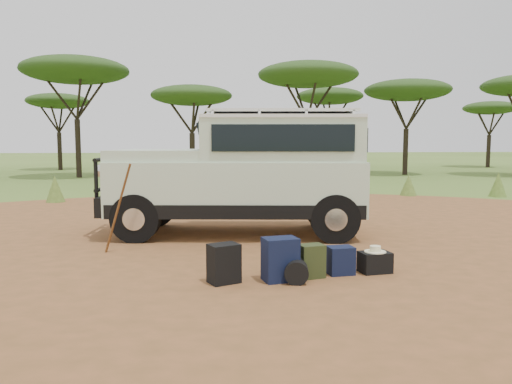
{
  "coord_description": "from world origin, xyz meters",
  "views": [
    {
      "loc": [
        -1.01,
        -8.07,
        1.99
      ],
      "look_at": [
        -0.16,
        1.35,
        1.0
      ],
      "focal_mm": 35.0,
      "sensor_mm": 36.0,
      "label": 1
    }
  ],
  "objects": [
    {
      "name": "ground",
      "position": [
        0.0,
        0.0,
        0.0
      ],
      "size": [
        140.0,
        140.0,
        0.0
      ],
      "primitive_type": "plane",
      "color": "#516B26",
      "rests_on": "ground"
    },
    {
      "name": "dirt_clearing",
      "position": [
        0.0,
        0.0,
        0.0
      ],
      "size": [
        23.0,
        23.0,
        0.01
      ],
      "primitive_type": "cylinder",
      "color": "#955830",
      "rests_on": "ground"
    },
    {
      "name": "grass_fringe",
      "position": [
        0.12,
        8.67,
        0.4
      ],
      "size": [
        36.6,
        1.6,
        0.9
      ],
      "color": "#516B26",
      "rests_on": "ground"
    },
    {
      "name": "acacia_treeline",
      "position": [
        0.75,
        19.81,
        4.87
      ],
      "size": [
        46.7,
        13.2,
        6.26
      ],
      "color": "black",
      "rests_on": "ground"
    },
    {
      "name": "safari_vehicle",
      "position": [
        -0.29,
        2.37,
        1.25
      ],
      "size": [
        5.51,
        2.64,
        2.59
      ],
      "rotation": [
        0.0,
        0.0,
        -0.1
      ],
      "color": "beige",
      "rests_on": "ground"
    },
    {
      "name": "walking_staff",
      "position": [
        -2.64,
        0.69,
        0.8
      ],
      "size": [
        0.55,
        0.27,
        1.59
      ],
      "primitive_type": "cylinder",
      "rotation": [
        0.33,
        0.0,
        1.16
      ],
      "color": "brown",
      "rests_on": "ground"
    },
    {
      "name": "backpack_black",
      "position": [
        -0.85,
        -1.27,
        0.28
      ],
      "size": [
        0.49,
        0.44,
        0.56
      ],
      "primitive_type": "cube",
      "rotation": [
        0.0,
        0.0,
        0.44
      ],
      "color": "black",
      "rests_on": "ground"
    },
    {
      "name": "backpack_navy",
      "position": [
        -0.05,
        -1.24,
        0.31
      ],
      "size": [
        0.54,
        0.44,
        0.62
      ],
      "primitive_type": "cube",
      "rotation": [
        0.0,
        0.0,
        0.23
      ],
      "color": "#121D39",
      "rests_on": "ground"
    },
    {
      "name": "backpack_olive",
      "position": [
        0.42,
        -1.11,
        0.24
      ],
      "size": [
        0.41,
        0.34,
        0.49
      ],
      "primitive_type": "cube",
      "rotation": [
        0.0,
        0.0,
        0.25
      ],
      "color": "#333A1B",
      "rests_on": "ground"
    },
    {
      "name": "duffel_navy",
      "position": [
        0.88,
        -0.98,
        0.21
      ],
      "size": [
        0.41,
        0.33,
        0.42
      ],
      "primitive_type": "cube",
      "rotation": [
        0.0,
        0.0,
        0.14
      ],
      "color": "#121D39",
      "rests_on": "ground"
    },
    {
      "name": "hard_case",
      "position": [
        1.43,
        -0.93,
        0.16
      ],
      "size": [
        0.5,
        0.39,
        0.32
      ],
      "primitive_type": "cube",
      "rotation": [
        0.0,
        0.0,
        0.18
      ],
      "color": "black",
      "rests_on": "ground"
    },
    {
      "name": "stuff_sack",
      "position": [
        0.16,
        -1.35,
        0.17
      ],
      "size": [
        0.38,
        0.38,
        0.33
      ],
      "primitive_type": "cylinder",
      "rotation": [
        1.57,
        0.0,
        -0.14
      ],
      "color": "black",
      "rests_on": "ground"
    },
    {
      "name": "safari_hat",
      "position": [
        1.43,
        -0.93,
        0.35
      ],
      "size": [
        0.32,
        0.32,
        0.09
      ],
      "color": "#F6F0B8",
      "rests_on": "hard_case"
    }
  ]
}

